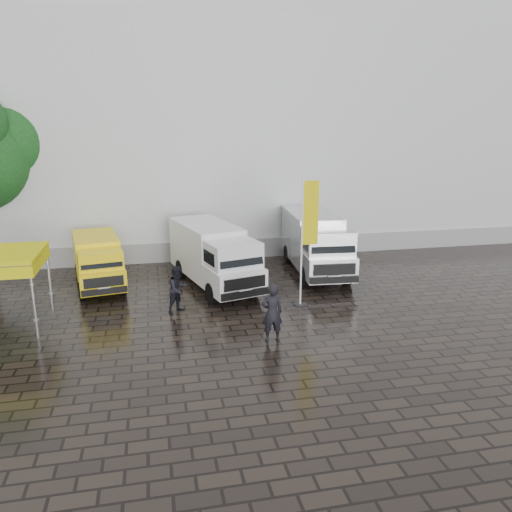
# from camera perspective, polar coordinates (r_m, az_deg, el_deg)

# --- Properties ---
(ground) EXTENTS (120.00, 120.00, 0.00)m
(ground) POSITION_cam_1_polar(r_m,az_deg,el_deg) (19.00, 2.10, -6.42)
(ground) COLOR black
(ground) RESTS_ON ground
(exhibition_hall) EXTENTS (44.00, 16.00, 12.00)m
(exhibition_hall) POSITION_cam_1_polar(r_m,az_deg,el_deg) (33.75, -1.13, 13.45)
(exhibition_hall) COLOR silver
(exhibition_hall) RESTS_ON ground
(hall_plinth) EXTENTS (44.00, 0.15, 1.00)m
(hall_plinth) POSITION_cam_1_polar(r_m,az_deg,el_deg) (26.67, 2.17, 1.05)
(hall_plinth) COLOR gray
(hall_plinth) RESTS_ON ground
(van_yellow) EXTENTS (2.57, 4.90, 2.15)m
(van_yellow) POSITION_cam_1_polar(r_m,az_deg,el_deg) (22.57, -17.60, -0.75)
(van_yellow) COLOR yellow
(van_yellow) RESTS_ON ground
(van_white) EXTENTS (3.53, 6.42, 2.64)m
(van_white) POSITION_cam_1_polar(r_m,az_deg,el_deg) (21.57, -4.80, -0.12)
(van_white) COLOR white
(van_white) RESTS_ON ground
(van_silver) EXTENTS (2.56, 6.46, 2.74)m
(van_silver) POSITION_cam_1_polar(r_m,az_deg,el_deg) (23.70, 6.82, 1.33)
(van_silver) COLOR #B9BBBE
(van_silver) RESTS_ON ground
(flagpole) EXTENTS (0.88, 0.50, 5.07)m
(flagpole) POSITION_cam_1_polar(r_m,az_deg,el_deg) (19.03, 5.79, 2.48)
(flagpole) COLOR black
(flagpole) RESTS_ON ground
(wheelie_bin) EXTENTS (0.66, 0.66, 1.07)m
(wheelie_bin) POSITION_cam_1_polar(r_m,az_deg,el_deg) (26.89, 7.25, 1.14)
(wheelie_bin) COLOR black
(wheelie_bin) RESTS_ON ground
(person_front) EXTENTS (0.73, 0.49, 1.96)m
(person_front) POSITION_cam_1_polar(r_m,az_deg,el_deg) (16.25, 1.84, -6.51)
(person_front) COLOR black
(person_front) RESTS_ON ground
(person_tent) EXTENTS (1.10, 1.06, 1.79)m
(person_tent) POSITION_cam_1_polar(r_m,az_deg,el_deg) (18.98, -8.88, -3.74)
(person_tent) COLOR black
(person_tent) RESTS_ON ground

